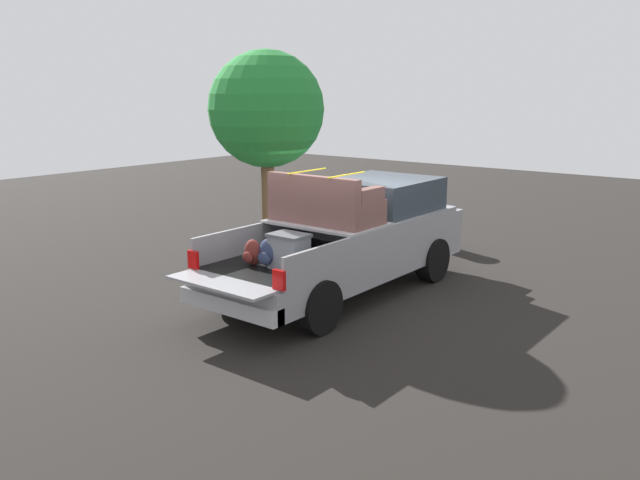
# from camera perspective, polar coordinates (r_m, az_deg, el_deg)

# --- Properties ---
(ground_plane) EXTENTS (40.00, 40.00, 0.00)m
(ground_plane) POSITION_cam_1_polar(r_m,az_deg,el_deg) (11.66, 1.83, -4.75)
(ground_plane) COLOR black
(pickup_truck) EXTENTS (6.05, 2.06, 2.23)m
(pickup_truck) POSITION_cam_1_polar(r_m,az_deg,el_deg) (11.71, 3.01, 0.32)
(pickup_truck) COLOR gray
(pickup_truck) RESTS_ON ground_plane
(tree_background) EXTENTS (2.19, 2.19, 4.31)m
(tree_background) POSITION_cam_1_polar(r_m,az_deg,el_deg) (12.46, -4.73, 11.27)
(tree_background) COLOR brown
(tree_background) RESTS_ON ground_plane
(trash_can) EXTENTS (0.60, 0.60, 0.98)m
(trash_can) POSITION_cam_1_polar(r_m,az_deg,el_deg) (15.20, 10.44, 1.18)
(trash_can) COLOR #2D2D33
(trash_can) RESTS_ON ground_plane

